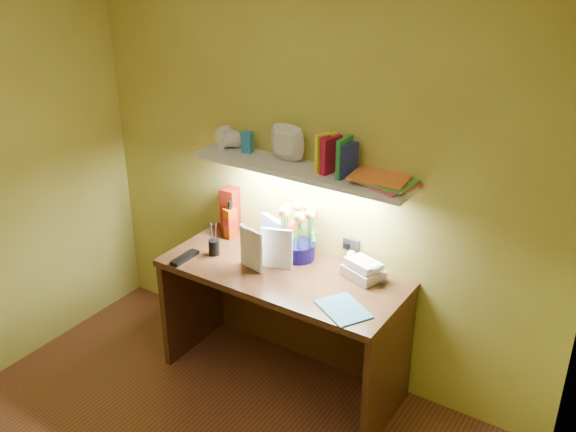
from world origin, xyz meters
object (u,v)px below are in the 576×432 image
(telephone, at_px, (363,267))
(whisky_bottle, at_px, (230,219))
(desk, at_px, (282,327))
(flower_bouquet, at_px, (299,232))
(desk_clock, at_px, (380,276))

(telephone, height_order, whisky_bottle, whisky_bottle)
(desk, relative_size, whisky_bottle, 5.74)
(desk, height_order, flower_bouquet, flower_bouquet)
(whisky_bottle, bearing_deg, desk, -19.96)
(flower_bouquet, bearing_deg, desk, -88.21)
(flower_bouquet, relative_size, desk_clock, 4.60)
(desk_clock, bearing_deg, flower_bouquet, 166.46)
(desk, xyz_separation_m, flower_bouquet, (-0.01, 0.18, 0.54))
(telephone, bearing_deg, desk, -136.66)
(flower_bouquet, bearing_deg, desk_clock, 0.73)
(telephone, bearing_deg, desk_clock, 20.35)
(desk_clock, bearing_deg, telephone, 167.33)
(desk_clock, xyz_separation_m, whisky_bottle, (-1.01, -0.01, 0.09))
(flower_bouquet, xyz_separation_m, desk_clock, (0.52, 0.01, -0.13))
(flower_bouquet, bearing_deg, telephone, 0.51)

